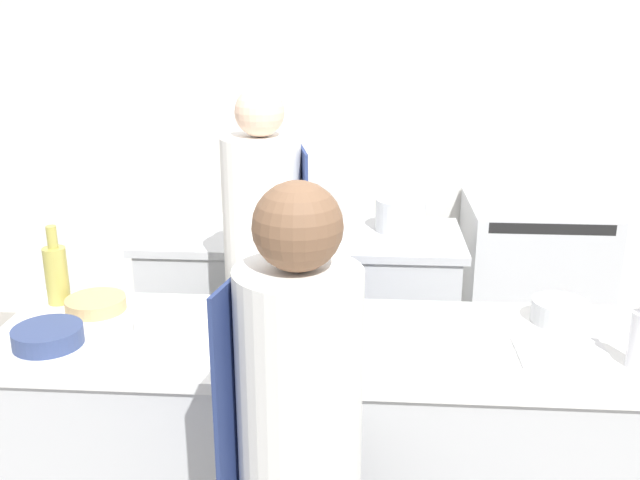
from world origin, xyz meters
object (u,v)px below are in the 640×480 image
chef_at_stove (265,283)px  cup (144,321)px  bottle_vinegar (283,334)px  bottle_wine (56,273)px  bottle_olive_oil (640,337)px  bowl_prep_small (96,304)px  bowl_ceramic_blue (48,336)px  stockpot (400,215)px  chef_at_prep_near (299,470)px  oven_range (530,282)px  bowl_wooden_salad (559,311)px  bowl_mixing_large (249,321)px

chef_at_stove → cup: (-0.35, -0.62, 0.09)m
bottle_vinegar → bottle_wine: 1.07m
chef_at_stove → bottle_olive_oil: bearing=49.0°
bowl_prep_small → bowl_ceramic_blue: bowl_ceramic_blue is taller
chef_at_stove → cup: bearing=-41.1°
cup → bottle_olive_oil: bearing=-4.5°
cup → stockpot: stockpot is taller
bowl_prep_small → bowl_ceramic_blue: size_ratio=0.96×
chef_at_prep_near → cup: chef_at_prep_near is taller
bowl_prep_small → cup: (0.25, -0.19, 0.02)m
oven_range → bowl_wooden_salad: 1.61m
bowl_mixing_large → stockpot: bearing=64.6°
chef_at_prep_near → bowl_prep_small: 1.22m
bowl_mixing_large → bowl_ceramic_blue: 0.70m
bowl_ceramic_blue → cup: bearing=20.2°
bottle_olive_oil → stockpot: size_ratio=1.02×
bottle_olive_oil → bowl_prep_small: size_ratio=1.16×
bowl_wooden_salad → bowl_prep_small: bearing=-179.5°
oven_range → bowl_ceramic_blue: bowl_ceramic_blue is taller
stockpot → bowl_ceramic_blue: bearing=-131.7°
bottle_wine → chef_at_prep_near: bearing=-40.7°
cup → bowl_prep_small: bearing=143.1°
bottle_wine → bowl_ceramic_blue: (0.12, -0.37, -0.09)m
bowl_wooden_salad → bottle_vinegar: bearing=-156.3°
chef_at_stove → bottle_olive_oil: size_ratio=6.46×
bottle_vinegar → bowl_ceramic_blue: bearing=172.4°
bowl_ceramic_blue → bowl_wooden_salad: (1.83, 0.32, 0.01)m
bottle_wine → oven_range: bearing=33.9°
bowl_wooden_salad → chef_at_prep_near: bearing=-136.3°
chef_at_stove → bottle_wine: (-0.77, -0.36, 0.17)m
cup → bowl_ceramic_blue: bearing=-159.8°
bottle_vinegar → cup: (-0.53, 0.23, -0.08)m
chef_at_stove → bottle_olive_oil: 1.54m
oven_range → cup: (-1.77, -1.73, 0.48)m
bowl_prep_small → stockpot: bearing=42.9°
oven_range → bowl_ceramic_blue: 2.81m
bottle_olive_oil → bowl_prep_small: bottle_olive_oil is taller
bottle_wine → bottle_vinegar: bearing=-26.6°
stockpot → chef_at_prep_near: bearing=-99.9°
chef_at_prep_near → bottle_vinegar: size_ratio=5.20×
bowl_ceramic_blue → cup: (0.31, 0.11, 0.02)m
cup → stockpot: (0.97, 1.32, 0.04)m
chef_at_stove → bowl_wooden_salad: 1.24m
chef_at_prep_near → stockpot: (0.34, 1.97, 0.17)m
bowl_ceramic_blue → stockpot: (1.28, 1.43, 0.05)m
bottle_wine → stockpot: bearing=37.5°
bottle_wine → bowl_mixing_large: bearing=-13.2°
chef_at_prep_near → bowl_ceramic_blue: bearing=71.8°
bowl_prep_small → bottle_wine: bearing=159.9°
oven_range → chef_at_prep_near: size_ratio=0.58×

